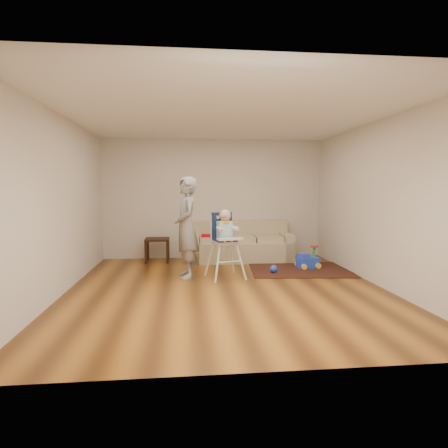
{
  "coord_description": "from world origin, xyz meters",
  "views": [
    {
      "loc": [
        -0.65,
        -5.82,
        1.6
      ],
      "look_at": [
        0.0,
        0.4,
        1.0
      ],
      "focal_mm": 30.0,
      "sensor_mm": 36.0,
      "label": 1
    }
  ],
  "objects": [
    {
      "name": "sofa",
      "position": [
        0.56,
        2.3,
        0.43
      ],
      "size": [
        2.26,
        0.98,
        0.86
      ],
      "rotation": [
        0.0,
        0.0,
        -0.03
      ],
      "color": "tan",
      "rests_on": "ground"
    },
    {
      "name": "side_table",
      "position": [
        -1.26,
        2.35,
        0.26
      ],
      "size": [
        0.51,
        0.51,
        0.51
      ],
      "primitive_type": null,
      "color": "black",
      "rests_on": "ground"
    },
    {
      "name": "area_rug",
      "position": [
        1.58,
        1.22,
        0.01
      ],
      "size": [
        2.02,
        1.59,
        0.02
      ],
      "primitive_type": "cube",
      "rotation": [
        0.0,
        0.0,
        -0.09
      ],
      "color": "black",
      "rests_on": "ground"
    },
    {
      "name": "high_chair",
      "position": [
        0.05,
        0.72,
        0.6
      ],
      "size": [
        0.7,
        0.7,
        1.24
      ],
      "rotation": [
        0.0,
        0.0,
        0.26
      ],
      "color": "silver",
      "rests_on": "ground"
    },
    {
      "name": "toy_ball",
      "position": [
        1.0,
        0.97,
        0.09
      ],
      "size": [
        0.14,
        0.14,
        0.14
      ],
      "primitive_type": "sphere",
      "color": "blue",
      "rests_on": "area_rug"
    },
    {
      "name": "adult",
      "position": [
        -0.63,
        0.84,
        0.9
      ],
      "size": [
        0.54,
        0.72,
        1.8
      ],
      "primitive_type": "imported",
      "rotation": [
        0.0,
        0.0,
        -1.4
      ],
      "color": "gray",
      "rests_on": "ground"
    },
    {
      "name": "room_envelope",
      "position": [
        0.0,
        0.53,
        1.88
      ],
      "size": [
        5.04,
        5.52,
        2.72
      ],
      "color": "beige",
      "rests_on": "ground"
    },
    {
      "name": "ride_on_toy",
      "position": [
        1.78,
        1.33,
        0.24
      ],
      "size": [
        0.45,
        0.35,
        0.45
      ],
      "primitive_type": null,
      "rotation": [
        0.0,
        0.0,
        0.16
      ],
      "color": "blue",
      "rests_on": "area_rug"
    },
    {
      "name": "ground",
      "position": [
        0.0,
        0.0,
        0.0
      ],
      "size": [
        5.5,
        5.5,
        0.0
      ],
      "primitive_type": "plane",
      "color": "#4D290F",
      "rests_on": "ground"
    }
  ]
}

